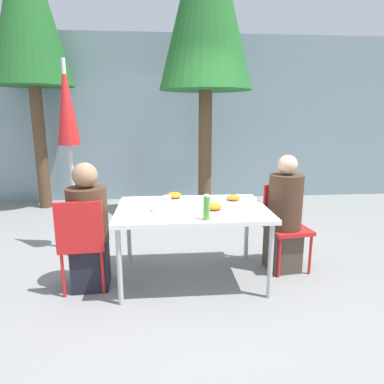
# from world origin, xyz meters

# --- Properties ---
(ground_plane) EXTENTS (24.00, 24.00, 0.00)m
(ground_plane) POSITION_xyz_m (0.00, 0.00, 0.00)
(ground_plane) COLOR gray
(building_facade) EXTENTS (10.00, 0.20, 3.00)m
(building_facade) POSITION_xyz_m (0.00, 3.45, 1.50)
(building_facade) COLOR gray
(building_facade) RESTS_ON ground
(dining_table) EXTENTS (1.42, 0.97, 0.73)m
(dining_table) POSITION_xyz_m (0.00, 0.00, 0.68)
(dining_table) COLOR white
(dining_table) RESTS_ON ground
(chair_left) EXTENTS (0.43, 0.43, 0.87)m
(chair_left) POSITION_xyz_m (-1.00, -0.16, 0.51)
(chair_left) COLOR red
(chair_left) RESTS_ON ground
(person_left) EXTENTS (0.36, 0.36, 1.18)m
(person_left) POSITION_xyz_m (-0.96, -0.07, 0.56)
(person_left) COLOR black
(person_left) RESTS_ON ground
(chair_right) EXTENTS (0.45, 0.45, 0.87)m
(chair_right) POSITION_xyz_m (1.00, 0.21, 0.51)
(chair_right) COLOR red
(chair_right) RESTS_ON ground
(person_right) EXTENTS (0.34, 0.34, 1.21)m
(person_right) POSITION_xyz_m (0.96, 0.13, 0.57)
(person_right) COLOR #473D33
(person_right) RESTS_ON ground
(closed_umbrella) EXTENTS (0.36, 0.36, 2.18)m
(closed_umbrella) POSITION_xyz_m (-1.31, 0.84, 1.51)
(closed_umbrella) COLOR #333333
(closed_umbrella) RESTS_ON ground
(plate_0) EXTENTS (0.27, 0.27, 0.07)m
(plate_0) POSITION_xyz_m (-0.16, 0.33, 0.76)
(plate_0) COLOR white
(plate_0) RESTS_ON dining_table
(plate_1) EXTENTS (0.28, 0.28, 0.08)m
(plate_1) POSITION_xyz_m (0.19, -0.14, 0.76)
(plate_1) COLOR white
(plate_1) RESTS_ON dining_table
(plate_2) EXTENTS (0.25, 0.25, 0.07)m
(plate_2) POSITION_xyz_m (0.44, 0.19, 0.76)
(plate_2) COLOR white
(plate_2) RESTS_ON dining_table
(bottle) EXTENTS (0.06, 0.06, 0.22)m
(bottle) POSITION_xyz_m (0.09, -0.40, 0.84)
(bottle) COLOR #51A338
(bottle) RESTS_ON dining_table
(drinking_cup) EXTENTS (0.08, 0.08, 0.09)m
(drinking_cup) POSITION_xyz_m (-0.24, 0.12, 0.78)
(drinking_cup) COLOR white
(drinking_cup) RESTS_ON dining_table
(salad_bowl) EXTENTS (0.18, 0.18, 0.05)m
(salad_bowl) POSITION_xyz_m (-0.29, -0.08, 0.75)
(salad_bowl) COLOR white
(salad_bowl) RESTS_ON dining_table
(tree_behind_left) EXTENTS (1.25, 1.25, 4.61)m
(tree_behind_left) POSITION_xyz_m (-2.33, 2.89, 3.28)
(tree_behind_left) COLOR brown
(tree_behind_left) RESTS_ON ground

